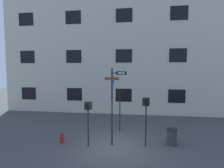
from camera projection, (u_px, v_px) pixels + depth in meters
ground_plane at (115, 147)px, 9.48m from camera, size 60.00×60.00×0.00m
building_facade at (124, 36)px, 16.25m from camera, size 24.00×0.63×14.63m
street_sign_pole at (113, 100)px, 9.53m from camera, size 1.18×0.82×4.28m
pedestrian_signal_left at (88, 111)px, 9.42m from camera, size 0.40×0.40×2.45m
pedestrian_signal_right at (146, 108)px, 9.41m from camera, size 0.40×0.40×2.67m
pedestrian_signal_across at (120, 99)px, 11.85m from camera, size 0.36×0.40×2.83m
fire_hydrant at (62, 138)px, 9.99m from camera, size 0.36×0.20×0.62m
trash_bin at (172, 137)px, 9.72m from camera, size 0.58×0.58×0.90m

